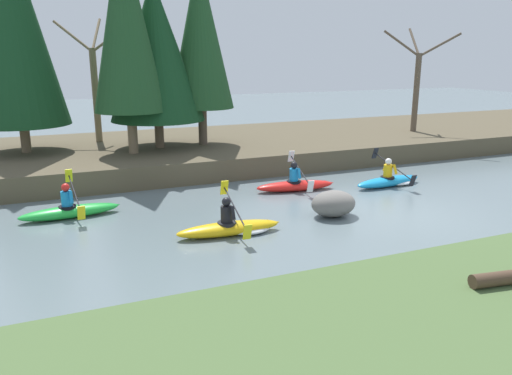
{
  "coord_description": "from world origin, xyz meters",
  "views": [
    {
      "loc": [
        -9.08,
        -11.07,
        4.44
      ],
      "look_at": [
        -3.37,
        2.43,
        0.55
      ],
      "focal_mm": 35.0,
      "sensor_mm": 36.0,
      "label": 1
    }
  ],
  "objects_px": {
    "kayaker_trailing": "(233,227)",
    "kayaker_far_back": "(71,210)",
    "kayaker_middle": "(296,184)",
    "kayaker_lead": "(391,180)",
    "boulder_midstream": "(333,204)"
  },
  "relations": [
    {
      "from": "kayaker_trailing",
      "to": "kayaker_far_back",
      "type": "distance_m",
      "value": 4.85
    },
    {
      "from": "kayaker_lead",
      "to": "kayaker_far_back",
      "type": "distance_m",
      "value": 10.59
    },
    {
      "from": "kayaker_middle",
      "to": "boulder_midstream",
      "type": "xyz_separation_m",
      "value": [
        -0.29,
        -2.87,
        0.15
      ]
    },
    {
      "from": "kayaker_far_back",
      "to": "kayaker_middle",
      "type": "bearing_deg",
      "value": -4.09
    },
    {
      "from": "kayaker_trailing",
      "to": "boulder_midstream",
      "type": "relative_size",
      "value": 2.13
    },
    {
      "from": "kayaker_middle",
      "to": "kayaker_far_back",
      "type": "relative_size",
      "value": 1.0
    },
    {
      "from": "kayaker_lead",
      "to": "kayaker_middle",
      "type": "height_order",
      "value": "same"
    },
    {
      "from": "kayaker_middle",
      "to": "kayaker_far_back",
      "type": "bearing_deg",
      "value": -171.72
    },
    {
      "from": "boulder_midstream",
      "to": "kayaker_middle",
      "type": "bearing_deg",
      "value": 84.25
    },
    {
      "from": "boulder_midstream",
      "to": "kayaker_lead",
      "type": "bearing_deg",
      "value": 30.48
    },
    {
      "from": "kayaker_trailing",
      "to": "boulder_midstream",
      "type": "xyz_separation_m",
      "value": [
        3.15,
        0.31,
        0.17
      ]
    },
    {
      "from": "kayaker_middle",
      "to": "kayaker_trailing",
      "type": "distance_m",
      "value": 4.69
    },
    {
      "from": "kayaker_middle",
      "to": "kayaker_far_back",
      "type": "xyz_separation_m",
      "value": [
        -7.19,
        -0.1,
        0.0
      ]
    },
    {
      "from": "kayaker_lead",
      "to": "kayaker_trailing",
      "type": "xyz_separation_m",
      "value": [
        -6.82,
        -2.47,
        0.0
      ]
    },
    {
      "from": "kayaker_lead",
      "to": "kayaker_far_back",
      "type": "bearing_deg",
      "value": 171.17
    }
  ]
}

